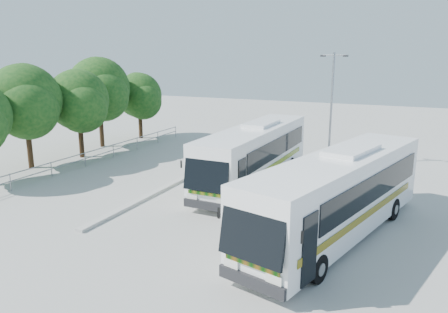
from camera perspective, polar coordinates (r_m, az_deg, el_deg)
The scene contains 10 objects.
ground at distance 23.37m, azimuth -4.14°, elevation -5.57°, with size 100.00×100.00×0.00m, color #A2A29C.
kerb_divider at distance 26.10m, azimuth -6.45°, elevation -3.42°, with size 0.40×16.00×0.15m, color #B2B2AD.
railing at distance 31.96m, azimuth -16.51°, elevation 0.43°, with size 0.06×22.00×1.00m.
tree_far_b at distance 31.56m, azimuth -24.50°, elevation 6.69°, with size 5.33×5.03×6.96m.
tree_far_c at distance 33.64m, azimuth -18.42°, elevation 7.00°, with size 4.97×4.69×6.49m.
tree_far_d at distance 37.13m, azimuth -15.94°, elevation 8.56°, with size 5.62×5.30×7.33m.
tree_far_e at distance 40.31m, azimuth -10.94°, elevation 7.83°, with size 4.54×4.28×5.92m.
coach_main at distance 25.60m, azimuth 4.01°, elevation 0.41°, with size 2.77×12.23×3.38m.
coach_adjacent at distance 18.68m, azimuth 14.74°, elevation -4.72°, with size 5.53×12.73×3.47m.
lamppost at distance 31.04m, azimuth 13.86°, elevation 6.75°, with size 1.87×0.34×7.64m.
Camera 1 is at (10.76, -19.33, 7.52)m, focal length 35.00 mm.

